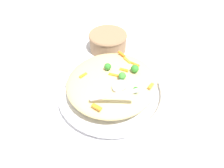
{
  "coord_description": "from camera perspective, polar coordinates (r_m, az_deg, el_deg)",
  "views": [
    {
      "loc": [
        -0.4,
        -0.27,
        0.55
      ],
      "look_at": [
        0.0,
        0.0,
        0.06
      ],
      "focal_mm": 32.12,
      "sensor_mm": 36.0,
      "label": 1
    }
  ],
  "objects": [
    {
      "name": "broccoli_floret_0",
      "position": [
        0.66,
        -1.23,
        4.95
      ],
      "size": [
        0.02,
        0.02,
        0.03
      ],
      "color": "#296820",
      "rests_on": "pasta_mound"
    },
    {
      "name": "serving_bowl",
      "position": [
        0.71,
        -0.0,
        -2.25
      ],
      "size": [
        0.38,
        0.38,
        0.05
      ],
      "color": "silver",
      "rests_on": "ground_plane"
    },
    {
      "name": "carrot_piece_3",
      "position": [
        0.64,
        11.04,
        -0.56
      ],
      "size": [
        0.02,
        0.01,
        0.01
      ],
      "primitive_type": "cube",
      "rotation": [
        0.0,
        0.0,
        6.27
      ],
      "color": "orange",
      "rests_on": "pasta_mound"
    },
    {
      "name": "broccoli_floret_3",
      "position": [
        0.66,
        6.53,
        4.33
      ],
      "size": [
        0.03,
        0.03,
        0.03
      ],
      "color": "#296820",
      "rests_on": "pasta_mound"
    },
    {
      "name": "carrot_piece_7",
      "position": [
        0.67,
        -8.19,
        2.44
      ],
      "size": [
        0.03,
        0.01,
        0.01
      ],
      "primitive_type": "cube",
      "rotation": [
        0.0,
        0.0,
        6.07
      ],
      "color": "orange",
      "rests_on": "pasta_mound"
    },
    {
      "name": "broccoli_floret_1",
      "position": [
        0.63,
        2.76,
        2.13
      ],
      "size": [
        0.02,
        0.02,
        0.03
      ],
      "color": "#377928",
      "rests_on": "pasta_mound"
    },
    {
      "name": "carrot_piece_4",
      "position": [
        0.75,
        2.72,
        8.49
      ],
      "size": [
        0.02,
        0.04,
        0.01
      ],
      "primitive_type": "cube",
      "rotation": [
        0.0,
        0.0,
        1.23
      ],
      "color": "orange",
      "rests_on": "pasta_mound"
    },
    {
      "name": "companion_bowl",
      "position": [
        0.93,
        -1.17,
        12.18
      ],
      "size": [
        0.17,
        0.17,
        0.08
      ],
      "color": "#8C6B4C",
      "rests_on": "ground_plane"
    },
    {
      "name": "carrot_piece_2",
      "position": [
        0.57,
        -4.39,
        -6.58
      ],
      "size": [
        0.01,
        0.03,
        0.01
      ],
      "primitive_type": "cube",
      "rotation": [
        0.0,
        0.0,
        1.59
      ],
      "color": "orange",
      "rests_on": "pasta_mound"
    },
    {
      "name": "carrot_piece_5",
      "position": [
        0.65,
        0.26,
        2.46
      ],
      "size": [
        0.02,
        0.03,
        0.01
      ],
      "primitive_type": "cube",
      "rotation": [
        0.0,
        0.0,
        1.85
      ],
      "color": "orange",
      "rests_on": "pasta_mound"
    },
    {
      "name": "carrot_piece_6",
      "position": [
        0.72,
        4.15,
        6.79
      ],
      "size": [
        0.02,
        0.04,
        0.01
      ],
      "primitive_type": "cube",
      "rotation": [
        0.0,
        0.0,
        4.3
      ],
      "color": "orange",
      "rests_on": "pasta_mound"
    },
    {
      "name": "pasta_mound",
      "position": [
        0.68,
        -0.0,
        0.57
      ],
      "size": [
        0.31,
        0.3,
        0.07
      ],
      "primitive_type": "ellipsoid",
      "color": "#D1BA7A",
      "rests_on": "serving_bowl"
    },
    {
      "name": "serving_spoon",
      "position": [
        0.59,
        1.69,
        -1.3
      ],
      "size": [
        0.13,
        0.14,
        0.09
      ],
      "color": "#B7B7BC",
      "rests_on": "pasta_mound"
    },
    {
      "name": "broccoli_floret_2",
      "position": [
        0.61,
        6.81,
        -1.72
      ],
      "size": [
        0.02,
        0.02,
        0.02
      ],
      "color": "#296820",
      "rests_on": "pasta_mound"
    },
    {
      "name": "carrot_piece_0",
      "position": [
        0.67,
        3.4,
        3.93
      ],
      "size": [
        0.02,
        0.03,
        0.01
      ],
      "primitive_type": "cube",
      "rotation": [
        0.0,
        0.0,
        4.94
      ],
      "color": "orange",
      "rests_on": "pasta_mound"
    },
    {
      "name": "ground_plane",
      "position": [
        0.73,
        -0.0,
        -3.57
      ],
      "size": [
        2.4,
        2.4,
        0.0
      ],
      "primitive_type": "plane",
      "color": "silver"
    },
    {
      "name": "carrot_piece_1",
      "position": [
        0.71,
        6.4,
        5.64
      ],
      "size": [
        0.01,
        0.04,
        0.01
      ],
      "primitive_type": "cube",
      "rotation": [
        0.0,
        0.0,
        4.71
      ],
      "color": "orange",
      "rests_on": "pasta_mound"
    }
  ]
}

